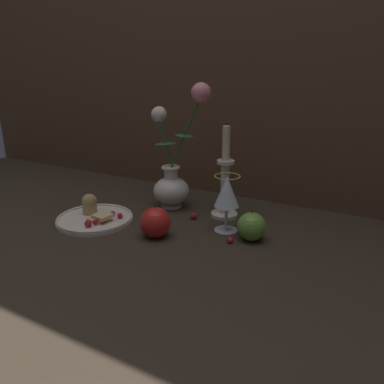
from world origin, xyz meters
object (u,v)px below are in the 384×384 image
(vase, at_px, (173,174))
(plate_with_pastries, at_px, (94,216))
(candlestick, at_px, (225,184))
(apple_near_glass, at_px, (155,222))
(apple_beside_vase, at_px, (252,227))
(wine_glass, at_px, (227,194))

(vase, relative_size, plate_with_pastries, 1.76)
(candlestick, relative_size, apple_near_glass, 3.01)
(plate_with_pastries, bearing_deg, apple_beside_vase, 12.60)
(candlestick, height_order, apple_beside_vase, candlestick)
(plate_with_pastries, xyz_separation_m, apple_near_glass, (0.22, -0.00, 0.03))
(plate_with_pastries, relative_size, wine_glass, 1.41)
(wine_glass, xyz_separation_m, apple_near_glass, (-0.15, -0.13, -0.07))
(vase, relative_size, candlestick, 1.38)
(plate_with_pastries, bearing_deg, vase, 55.35)
(wine_glass, height_order, apple_near_glass, wine_glass)
(apple_beside_vase, bearing_deg, wine_glass, 163.86)
(plate_with_pastries, xyz_separation_m, apple_beside_vase, (0.44, 0.10, 0.02))
(plate_with_pastries, relative_size, candlestick, 0.78)
(wine_glass, bearing_deg, plate_with_pastries, -161.28)
(apple_near_glass, bearing_deg, vase, 109.01)
(plate_with_pastries, distance_m, candlestick, 0.39)
(vase, relative_size, apple_beside_vase, 4.48)
(wine_glass, xyz_separation_m, candlestick, (-0.05, 0.09, -0.01))
(candlestick, bearing_deg, plate_with_pastries, -145.46)
(vase, distance_m, apple_near_glass, 0.23)
(vase, xyz_separation_m, wine_glass, (0.22, -0.08, -0.00))
(wine_glass, height_order, candlestick, candlestick)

